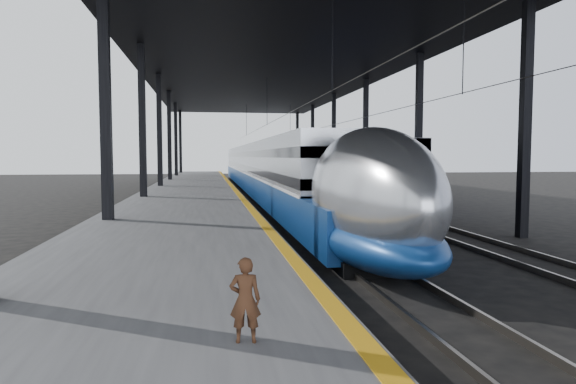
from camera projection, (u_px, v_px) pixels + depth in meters
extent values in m
plane|color=black|center=(303.00, 276.00, 13.50)|extent=(160.00, 160.00, 0.00)
cube|color=#4C4C4F|center=(191.00, 198.00, 32.62)|extent=(6.00, 80.00, 1.00)
cube|color=orange|center=(235.00, 189.00, 33.03)|extent=(0.30, 80.00, 0.01)
cube|color=slate|center=(265.00, 203.00, 33.40)|extent=(0.08, 80.00, 0.16)
cube|color=slate|center=(287.00, 203.00, 33.62)|extent=(0.08, 80.00, 0.16)
cube|color=slate|center=(340.00, 202.00, 34.18)|extent=(0.08, 80.00, 0.16)
cube|color=slate|center=(361.00, 202.00, 34.41)|extent=(0.08, 80.00, 0.16)
cube|color=black|center=(106.00, 116.00, 17.20)|extent=(0.35, 0.35, 9.00)
cube|color=black|center=(525.00, 121.00, 19.61)|extent=(0.35, 0.35, 9.00)
cube|color=black|center=(142.00, 130.00, 27.06)|extent=(0.35, 0.35, 9.00)
cube|color=black|center=(419.00, 133.00, 29.46)|extent=(0.35, 0.35, 9.00)
cube|color=black|center=(160.00, 137.00, 36.91)|extent=(0.35, 0.35, 9.00)
cube|color=black|center=(366.00, 138.00, 39.32)|extent=(0.35, 0.35, 9.00)
cube|color=black|center=(169.00, 141.00, 46.76)|extent=(0.35, 0.35, 9.00)
cube|color=black|center=(334.00, 142.00, 49.17)|extent=(0.35, 0.35, 9.00)
cube|color=black|center=(176.00, 144.00, 56.61)|extent=(0.35, 0.35, 9.00)
cube|color=black|center=(312.00, 144.00, 59.02)|extent=(0.35, 0.35, 9.00)
cube|color=black|center=(180.00, 146.00, 66.47)|extent=(0.35, 0.35, 9.00)
cube|color=black|center=(297.00, 146.00, 68.87)|extent=(0.35, 0.35, 9.00)
cube|color=black|center=(274.00, 61.00, 32.85)|extent=(18.00, 75.00, 0.45)
cylinder|color=slate|center=(276.00, 120.00, 33.13)|extent=(0.03, 74.00, 0.03)
cylinder|color=slate|center=(351.00, 120.00, 33.91)|extent=(0.03, 74.00, 0.03)
cube|color=#B7B9BE|center=(258.00, 167.00, 45.38)|extent=(2.76, 57.00, 3.80)
cube|color=navy|center=(260.00, 181.00, 43.98)|extent=(2.83, 62.00, 1.47)
cube|color=silver|center=(258.00, 172.00, 45.41)|extent=(2.85, 57.00, 0.10)
cube|color=black|center=(258.00, 155.00, 45.30)|extent=(2.80, 57.00, 0.40)
cube|color=black|center=(258.00, 167.00, 45.38)|extent=(2.80, 57.00, 0.40)
ellipsoid|color=#B7B9BE|center=(368.00, 196.00, 14.35)|extent=(2.76, 8.40, 3.80)
ellipsoid|color=navy|center=(368.00, 234.00, 14.43)|extent=(2.83, 8.40, 1.62)
ellipsoid|color=black|center=(404.00, 171.00, 11.74)|extent=(1.43, 2.20, 0.86)
cube|color=black|center=(368.00, 261.00, 14.48)|extent=(2.09, 2.60, 0.40)
cube|color=black|center=(271.00, 198.00, 36.16)|extent=(2.09, 2.60, 0.40)
cube|color=navy|center=(351.00, 172.00, 33.96)|extent=(2.89, 18.00, 3.92)
cube|color=gray|center=(398.00, 178.00, 25.68)|extent=(2.94, 1.20, 3.97)
cube|color=black|center=(403.00, 160.00, 25.01)|extent=(1.75, 0.06, 0.88)
cube|color=#A21A0C|center=(402.00, 188.00, 25.10)|extent=(1.24, 0.06, 0.57)
cube|color=gray|center=(300.00, 167.00, 52.68)|extent=(2.89, 18.00, 3.92)
cube|color=gray|center=(275.00, 164.00, 71.40)|extent=(2.89, 18.00, 3.92)
cube|color=black|center=(381.00, 210.00, 28.18)|extent=(2.27, 2.40, 0.36)
cube|color=black|center=(305.00, 187.00, 49.85)|extent=(2.27, 2.40, 0.36)
imported|color=#442616|center=(245.00, 300.00, 5.91)|extent=(0.38, 0.27, 1.00)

